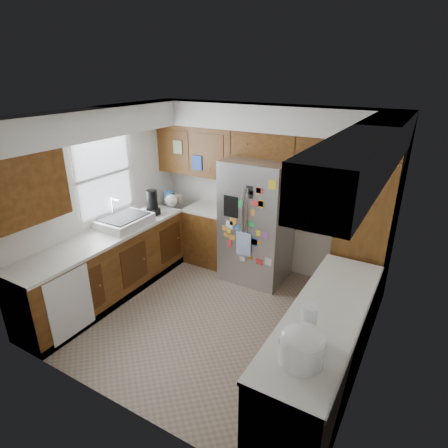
% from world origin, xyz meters
% --- Properties ---
extents(floor, '(3.60, 3.60, 0.00)m').
position_xyz_m(floor, '(0.00, 0.00, 0.00)').
color(floor, gray).
rests_on(floor, ground).
extents(room_shell, '(3.64, 3.24, 2.52)m').
position_xyz_m(room_shell, '(-0.11, 0.36, 1.82)').
color(room_shell, silver).
rests_on(room_shell, ground).
extents(left_counter_run, '(1.36, 3.20, 0.92)m').
position_xyz_m(left_counter_run, '(-1.36, 0.03, 0.43)').
color(left_counter_run, '#40220C').
rests_on(left_counter_run, ground).
extents(right_counter_run, '(0.63, 2.25, 0.92)m').
position_xyz_m(right_counter_run, '(1.50, -0.47, 0.42)').
color(right_counter_run, '#40220C').
rests_on(right_counter_run, ground).
extents(pantry, '(0.60, 0.90, 2.15)m').
position_xyz_m(pantry, '(1.50, 1.15, 1.07)').
color(pantry, '#40220C').
rests_on(pantry, ground).
extents(fridge, '(0.90, 0.79, 1.80)m').
position_xyz_m(fridge, '(-0.00, 1.20, 0.90)').
color(fridge, '#99999E').
rests_on(fridge, ground).
extents(bridge_cabinet, '(0.96, 0.34, 0.35)m').
position_xyz_m(bridge_cabinet, '(0.00, 1.43, 1.98)').
color(bridge_cabinet, '#40220C').
rests_on(bridge_cabinet, fridge).
extents(fridge_top_items, '(0.81, 0.31, 0.25)m').
position_xyz_m(fridge_top_items, '(-0.06, 1.42, 2.26)').
color(fridge_top_items, '#1F3B9C').
rests_on(fridge_top_items, bridge_cabinet).
extents(sink_assembly, '(0.52, 0.70, 0.37)m').
position_xyz_m(sink_assembly, '(-1.50, 0.10, 0.99)').
color(sink_assembly, silver).
rests_on(sink_assembly, left_counter_run).
extents(left_counter_clutter, '(0.34, 0.80, 0.38)m').
position_xyz_m(left_counter_clutter, '(-1.46, 0.85, 1.05)').
color(left_counter_clutter, black).
rests_on(left_counter_clutter, left_counter_run).
extents(rice_cooker, '(0.34, 0.33, 0.29)m').
position_xyz_m(rice_cooker, '(1.50, -1.19, 1.07)').
color(rice_cooker, white).
rests_on(rice_cooker, right_counter_run).
extents(paper_towel, '(0.13, 0.13, 0.28)m').
position_xyz_m(paper_towel, '(1.45, -0.88, 1.06)').
color(paper_towel, white).
rests_on(paper_towel, right_counter_run).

